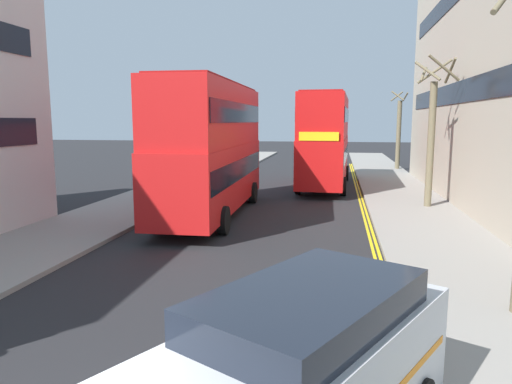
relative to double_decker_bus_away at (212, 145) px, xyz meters
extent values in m
cube|color=gray|center=(8.74, 0.27, -2.96)|extent=(4.00, 80.00, 0.14)
cube|color=gray|center=(-4.26, 0.27, -2.96)|extent=(4.00, 80.00, 0.14)
cube|color=yellow|center=(6.64, -1.73, -3.03)|extent=(0.10, 56.00, 0.01)
cube|color=yellow|center=(6.48, -1.73, -3.03)|extent=(0.10, 56.00, 0.01)
cube|color=red|center=(0.00, 0.00, -1.29)|extent=(2.70, 10.84, 2.60)
cube|color=red|center=(0.00, 0.00, 1.26)|extent=(2.65, 10.63, 2.50)
cube|color=black|center=(0.00, 0.00, -0.99)|extent=(2.72, 10.41, 0.84)
cube|color=black|center=(0.00, 0.00, 1.36)|extent=(2.71, 10.20, 0.80)
cube|color=yellow|center=(-0.10, 5.38, 0.26)|extent=(2.00, 0.10, 0.44)
cube|color=maroon|center=(0.00, 0.00, 2.56)|extent=(2.43, 9.76, 0.10)
cylinder|color=black|center=(-1.31, 3.32, -2.51)|extent=(0.32, 1.05, 1.04)
cylinder|color=black|center=(1.19, 3.37, -2.51)|extent=(0.32, 1.05, 1.04)
cylinder|color=black|center=(-1.19, -3.37, -2.51)|extent=(0.32, 1.05, 1.04)
cylinder|color=black|center=(1.31, -3.33, -2.51)|extent=(0.32, 1.05, 1.04)
cube|color=red|center=(4.55, 9.89, -1.29)|extent=(2.91, 10.89, 2.60)
cube|color=red|center=(4.55, 9.89, 1.26)|extent=(2.86, 10.67, 2.50)
cube|color=black|center=(4.55, 9.89, -0.99)|extent=(2.93, 10.46, 0.84)
cube|color=black|center=(4.55, 9.89, 1.36)|extent=(2.91, 10.24, 0.80)
cube|color=yellow|center=(4.34, 4.51, 0.26)|extent=(2.00, 0.14, 0.44)
cube|color=maroon|center=(4.55, 9.89, 2.56)|extent=(2.62, 9.80, 0.10)
cylinder|color=black|center=(5.67, 6.49, -2.51)|extent=(0.34, 1.05, 1.04)
cylinder|color=black|center=(3.17, 6.59, -2.51)|extent=(0.34, 1.05, 1.04)
cylinder|color=black|center=(5.93, 13.18, -2.51)|extent=(0.34, 1.05, 1.04)
cylinder|color=black|center=(3.43, 13.28, -2.51)|extent=(0.34, 1.05, 1.04)
cube|color=black|center=(5.02, -14.07, -1.29)|extent=(2.97, 3.50, 0.76)
cube|color=orange|center=(4.95, -14.20, -2.04)|extent=(3.76, 4.71, 0.10)
cylinder|color=black|center=(4.86, -12.49, -2.69)|extent=(0.52, 0.70, 0.68)
cylinder|color=#6B6047|center=(9.48, 3.12, -0.06)|extent=(0.32, 0.32, 5.66)
cylinder|color=#6B6047|center=(10.15, 3.16, 3.24)|extent=(0.21, 1.38, 1.02)
cylinder|color=#6B6047|center=(9.61, 3.84, 3.28)|extent=(1.50, 0.38, 1.10)
cylinder|color=#6B6047|center=(9.03, 3.29, 3.11)|extent=(0.48, 0.99, 0.76)
cylinder|color=#6B6047|center=(9.09, 2.65, 3.20)|extent=(1.06, 0.90, 0.94)
cylinder|color=#6B6047|center=(9.72, 2.42, 3.29)|extent=(1.49, 0.61, 1.12)
cylinder|color=#6B6047|center=(10.22, 20.88, -0.11)|extent=(0.37, 0.37, 5.56)
cylinder|color=#6B6047|center=(10.63, 21.00, 2.97)|extent=(0.38, 0.92, 0.70)
cylinder|color=#6B6047|center=(10.00, 21.35, 3.03)|extent=(1.05, 0.56, 0.82)
cylinder|color=#6B6047|center=(9.96, 20.42, 3.03)|extent=(1.02, 0.63, 0.82)
cube|color=black|center=(10.72, 3.56, 2.34)|extent=(0.04, 24.64, 1.00)
camera|label=1|loc=(5.28, -19.42, 1.03)|focal=32.96mm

